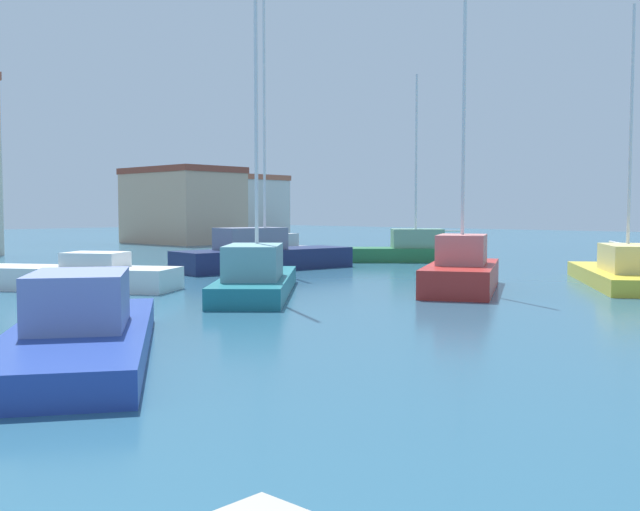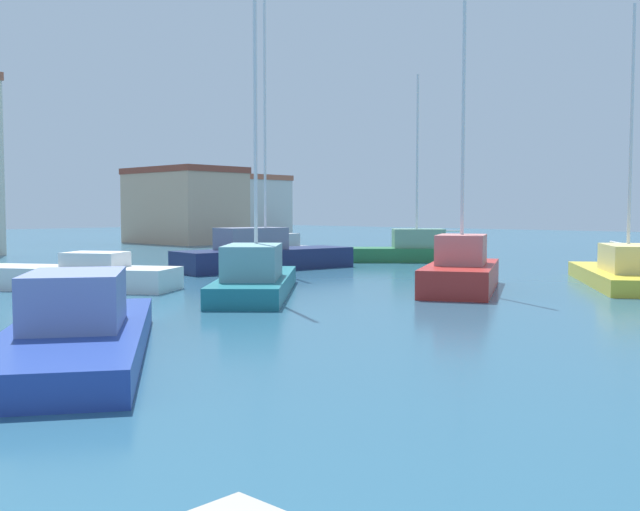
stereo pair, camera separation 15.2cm
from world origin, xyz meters
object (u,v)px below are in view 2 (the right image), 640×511
object	(u,v)px
motorboat_grey_outer_mooring	(265,249)
sailboat_red_near_pier	(461,270)
sailboat_teal_inner_mooring	(255,276)
motorboat_white_center_channel	(75,276)
sailboat_green_distant_east	(417,249)
sailboat_yellow_far_left	(629,271)
sailboat_navy_far_right	(263,254)
motorboat_blue_behind_lamppost	(76,329)

from	to	relation	value
motorboat_grey_outer_mooring	sailboat_red_near_pier	distance (m)	20.02
sailboat_teal_inner_mooring	sailboat_red_near_pier	distance (m)	7.04
sailboat_teal_inner_mooring	motorboat_white_center_channel	distance (m)	6.63
sailboat_green_distant_east	sailboat_red_near_pier	world-z (taller)	sailboat_red_near_pier
sailboat_teal_inner_mooring	motorboat_white_center_channel	bearing A→B (deg)	117.57
motorboat_white_center_channel	sailboat_yellow_far_left	world-z (taller)	sailboat_yellow_far_left
sailboat_teal_inner_mooring	motorboat_grey_outer_mooring	world-z (taller)	sailboat_teal_inner_mooring
motorboat_grey_outer_mooring	motorboat_white_center_channel	distance (m)	18.69
sailboat_yellow_far_left	sailboat_red_near_pier	distance (m)	6.52
sailboat_navy_far_right	motorboat_grey_outer_mooring	bearing A→B (deg)	46.61
motorboat_grey_outer_mooring	sailboat_yellow_far_left	bearing A→B (deg)	-96.45
motorboat_grey_outer_mooring	sailboat_red_near_pier	size ratio (longest dim) A/B	0.86
sailboat_yellow_far_left	motorboat_blue_behind_lamppost	xyz separation A→B (m)	(-19.96, 2.89, -0.04)
motorboat_grey_outer_mooring	motorboat_blue_behind_lamppost	size ratio (longest dim) A/B	1.04
motorboat_blue_behind_lamppost	sailboat_teal_inner_mooring	bearing A→B (deg)	28.70
sailboat_teal_inner_mooring	sailboat_red_near_pier	size ratio (longest dim) A/B	1.21
motorboat_white_center_channel	sailboat_yellow_far_left	size ratio (longest dim) A/B	0.73
motorboat_grey_outer_mooring	sailboat_yellow_far_left	xyz separation A→B (m)	(-2.49, -22.02, 0.08)
motorboat_grey_outer_mooring	sailboat_yellow_far_left	world-z (taller)	sailboat_yellow_far_left
sailboat_teal_inner_mooring	sailboat_green_distant_east	world-z (taller)	sailboat_teal_inner_mooring
motorboat_grey_outer_mooring	motorboat_blue_behind_lamppost	distance (m)	29.49
motorboat_blue_behind_lamppost	sailboat_yellow_far_left	bearing A→B (deg)	-8.25
sailboat_navy_far_right	motorboat_white_center_channel	bearing A→B (deg)	-172.19
motorboat_grey_outer_mooring	sailboat_red_near_pier	xyz separation A→B (m)	(-7.90, -18.39, 0.24)
motorboat_blue_behind_lamppost	sailboat_green_distant_east	distance (m)	26.93
sailboat_green_distant_east	sailboat_red_near_pier	xyz separation A→B (m)	(-10.45, -9.28, 0.04)
sailboat_yellow_far_left	motorboat_blue_behind_lamppost	world-z (taller)	sailboat_yellow_far_left
sailboat_teal_inner_mooring	motorboat_blue_behind_lamppost	distance (m)	10.06
sailboat_navy_far_right	motorboat_white_center_channel	xyz separation A→B (m)	(-10.04, -1.38, -0.25)
motorboat_grey_outer_mooring	motorboat_blue_behind_lamppost	world-z (taller)	motorboat_blue_behind_lamppost
motorboat_blue_behind_lamppost	sailboat_red_near_pier	distance (m)	14.57
sailboat_teal_inner_mooring	sailboat_yellow_far_left	bearing A→B (deg)	-34.77
motorboat_grey_outer_mooring	motorboat_white_center_channel	xyz separation A→B (m)	(-16.69, -8.41, 0.01)
motorboat_blue_behind_lamppost	sailboat_red_near_pier	world-z (taller)	sailboat_red_near_pier
motorboat_white_center_channel	sailboat_red_near_pier	distance (m)	13.30
sailboat_teal_inner_mooring	sailboat_navy_far_right	distance (m)	10.06
motorboat_grey_outer_mooring	motorboat_blue_behind_lamppost	bearing A→B (deg)	-139.57
motorboat_white_center_channel	sailboat_teal_inner_mooring	bearing A→B (deg)	-62.43
sailboat_navy_far_right	motorboat_white_center_channel	distance (m)	10.14
motorboat_grey_outer_mooring	sailboat_yellow_far_left	distance (m)	22.16
motorboat_grey_outer_mooring	sailboat_navy_far_right	world-z (taller)	sailboat_navy_far_right
sailboat_yellow_far_left	sailboat_green_distant_east	world-z (taller)	sailboat_yellow_far_left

